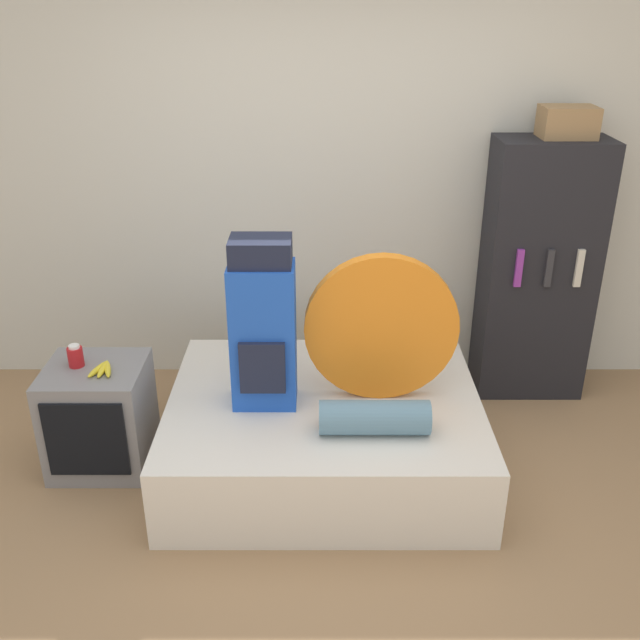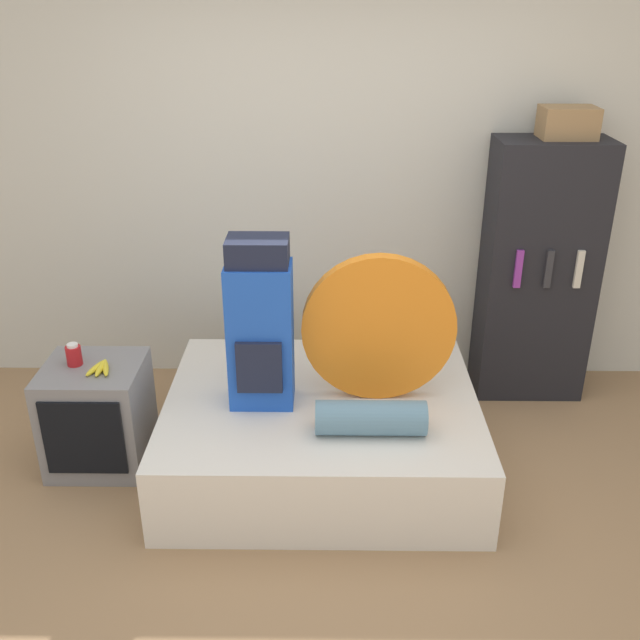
{
  "view_description": "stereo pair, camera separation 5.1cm",
  "coord_description": "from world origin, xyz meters",
  "px_view_note": "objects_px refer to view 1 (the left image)",
  "views": [
    {
      "loc": [
        -0.03,
        -2.51,
        2.38
      ],
      "look_at": [
        -0.02,
        0.73,
        0.87
      ],
      "focal_mm": 40.0,
      "sensor_mm": 36.0,
      "label": 1
    },
    {
      "loc": [
        0.02,
        -2.51,
        2.38
      ],
      "look_at": [
        -0.02,
        0.73,
        0.87
      ],
      "focal_mm": 40.0,
      "sensor_mm": 36.0,
      "label": 2
    }
  ],
  "objects_px": {
    "sleeping_roll": "(372,417)",
    "canister": "(72,357)",
    "television": "(97,417)",
    "tent_bag": "(379,328)",
    "cardboard_box": "(564,122)",
    "backpack": "(260,327)",
    "bookshelf": "(535,271)"
  },
  "relations": [
    {
      "from": "sleeping_roll",
      "to": "canister",
      "type": "distance_m",
      "value": 1.59
    },
    {
      "from": "television",
      "to": "sleeping_roll",
      "type": "bearing_deg",
      "value": -13.3
    },
    {
      "from": "tent_bag",
      "to": "cardboard_box",
      "type": "distance_m",
      "value": 1.63
    },
    {
      "from": "backpack",
      "to": "bookshelf",
      "type": "distance_m",
      "value": 1.85
    },
    {
      "from": "tent_bag",
      "to": "cardboard_box",
      "type": "relative_size",
      "value": 2.58
    },
    {
      "from": "bookshelf",
      "to": "cardboard_box",
      "type": "bearing_deg",
      "value": 16.65
    },
    {
      "from": "tent_bag",
      "to": "canister",
      "type": "bearing_deg",
      "value": 179.38
    },
    {
      "from": "television",
      "to": "canister",
      "type": "xyz_separation_m",
      "value": [
        -0.09,
        0.03,
        0.35
      ]
    },
    {
      "from": "canister",
      "to": "bookshelf",
      "type": "xyz_separation_m",
      "value": [
        2.62,
        0.81,
        0.16
      ]
    },
    {
      "from": "tent_bag",
      "to": "bookshelf",
      "type": "bearing_deg",
      "value": 38.71
    },
    {
      "from": "bookshelf",
      "to": "tent_bag",
      "type": "bearing_deg",
      "value": -141.29
    },
    {
      "from": "bookshelf",
      "to": "television",
      "type": "bearing_deg",
      "value": -161.71
    },
    {
      "from": "canister",
      "to": "backpack",
      "type": "bearing_deg",
      "value": -4.54
    },
    {
      "from": "sleeping_roll",
      "to": "cardboard_box",
      "type": "bearing_deg",
      "value": 46.49
    },
    {
      "from": "backpack",
      "to": "cardboard_box",
      "type": "xyz_separation_m",
      "value": [
        1.68,
        0.9,
        0.85
      ]
    },
    {
      "from": "backpack",
      "to": "canister",
      "type": "relative_size",
      "value": 7.35
    },
    {
      "from": "canister",
      "to": "sleeping_roll",
      "type": "bearing_deg",
      "value": -13.61
    },
    {
      "from": "backpack",
      "to": "television",
      "type": "bearing_deg",
      "value": 176.88
    },
    {
      "from": "backpack",
      "to": "cardboard_box",
      "type": "distance_m",
      "value": 2.09
    },
    {
      "from": "television",
      "to": "canister",
      "type": "height_order",
      "value": "canister"
    },
    {
      "from": "backpack",
      "to": "bookshelf",
      "type": "bearing_deg",
      "value": 28.58
    },
    {
      "from": "cardboard_box",
      "to": "backpack",
      "type": "bearing_deg",
      "value": -151.8
    },
    {
      "from": "television",
      "to": "canister",
      "type": "distance_m",
      "value": 0.36
    },
    {
      "from": "sleeping_roll",
      "to": "bookshelf",
      "type": "height_order",
      "value": "bookshelf"
    },
    {
      "from": "cardboard_box",
      "to": "sleeping_roll",
      "type": "bearing_deg",
      "value": -133.51
    },
    {
      "from": "television",
      "to": "bookshelf",
      "type": "xyz_separation_m",
      "value": [
        2.53,
        0.84,
        0.51
      ]
    },
    {
      "from": "backpack",
      "to": "television",
      "type": "height_order",
      "value": "backpack"
    },
    {
      "from": "tent_bag",
      "to": "television",
      "type": "bearing_deg",
      "value": -179.53
    },
    {
      "from": "canister",
      "to": "cardboard_box",
      "type": "relative_size",
      "value": 0.4
    },
    {
      "from": "sleeping_roll",
      "to": "canister",
      "type": "height_order",
      "value": "canister"
    },
    {
      "from": "backpack",
      "to": "sleeping_roll",
      "type": "xyz_separation_m",
      "value": [
        0.55,
        -0.29,
        -0.35
      ]
    },
    {
      "from": "sleeping_roll",
      "to": "cardboard_box",
      "type": "xyz_separation_m",
      "value": [
        1.14,
        1.2,
        1.2
      ]
    }
  ]
}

